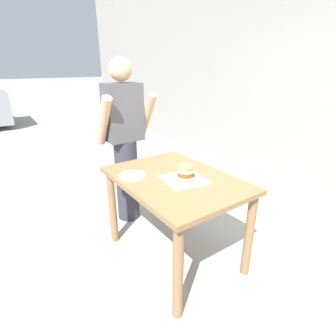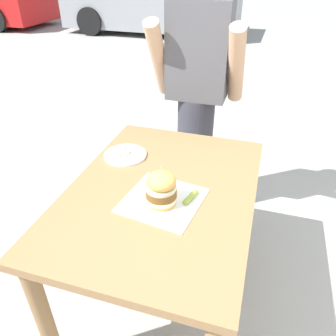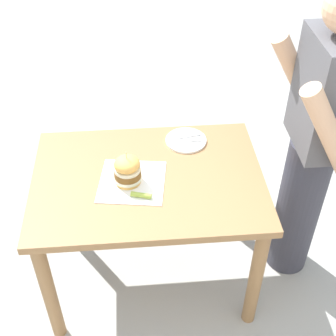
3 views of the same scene
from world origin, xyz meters
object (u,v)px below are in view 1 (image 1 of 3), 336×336
parked_car_near_curb (207,88)px  diner_across_table (125,142)px  side_plate_with_forks (133,176)px  pickle_spear (192,173)px  patio_table (175,191)px  sandwich (186,171)px

parked_car_near_curb → diner_across_table: bearing=-138.1°
side_plate_with_forks → pickle_spear: bearing=-31.9°
patio_table → diner_across_table: (-0.03, 0.82, 0.24)m
side_plate_with_forks → parked_car_near_curb: 9.83m
pickle_spear → sandwich: bearing=-152.6°
parked_car_near_curb → pickle_spear: bearing=-133.7°
patio_table → side_plate_with_forks: size_ratio=5.20×
pickle_spear → diner_across_table: bearing=101.5°
diner_across_table → sandwich: bearing=-86.1°
patio_table → side_plate_with_forks: bearing=140.9°
parked_car_near_curb → side_plate_with_forks: bearing=-136.4°
sandwich → diner_across_table: 0.92m
patio_table → diner_across_table: diner_across_table is taller
sandwich → side_plate_with_forks: size_ratio=0.84×
diner_across_table → patio_table: bearing=-87.8°
pickle_spear → side_plate_with_forks: bearing=148.1°
sandwich → side_plate_with_forks: (-0.30, 0.32, -0.07)m
pickle_spear → parked_car_near_curb: size_ratio=0.02×
sandwich → diner_across_table: size_ratio=0.11×
diner_across_table → side_plate_with_forks: bearing=-111.6°
pickle_spear → diner_across_table: (-0.18, 0.86, 0.10)m
pickle_spear → side_plate_with_forks: size_ratio=0.45×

